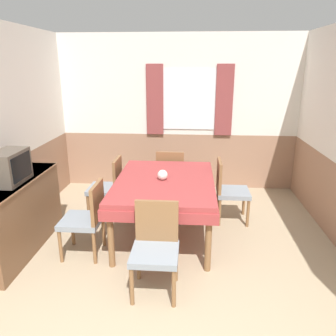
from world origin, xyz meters
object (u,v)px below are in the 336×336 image
chair_left_near (87,217)px  sideboard (16,216)px  chair_right_far (228,189)px  vase (163,175)px  chair_left_far (109,185)px  dining_table (165,187)px  tv (9,167)px  chair_head_near (155,245)px  chair_head_window (170,174)px

chair_left_near → sideboard: size_ratio=0.58×
chair_right_far → vase: size_ratio=6.87×
chair_left_near → chair_left_far: (0.00, 1.00, 0.00)m
chair_right_far → vase: (-0.86, -0.51, 0.35)m
dining_table → tv: (-1.65, -0.51, 0.38)m
chair_left_near → chair_right_far: (1.68, 1.00, 0.00)m
tv → vase: size_ratio=3.76×
chair_head_near → vase: bearing=-88.6°
sideboard → vase: (1.65, 0.47, 0.38)m
tv → vase: tv is taller
chair_head_window → sideboard: (-1.68, -1.53, -0.03)m
dining_table → chair_left_far: bearing=149.1°
chair_left_far → dining_table: bearing=-120.9°
dining_table → chair_head_near: chair_head_near is taller
dining_table → chair_left_far: chair_left_far is taller
chair_head_window → vase: (-0.02, -1.06, 0.35)m
dining_table → vase: (-0.02, -0.01, 0.17)m
chair_right_far → vase: vase is taller
tv → chair_left_near: bearing=0.7°
vase → sideboard: bearing=-164.1°
chair_head_near → chair_right_far: same height
dining_table → chair_head_window: bearing=90.0°
chair_left_near → chair_left_far: bearing=0.0°
chair_left_far → tv: bearing=141.3°
chair_left_far → chair_head_near: size_ratio=1.00×
chair_right_far → sideboard: chair_right_far is taller
chair_left_far → tv: tv is taller
chair_left_near → tv: size_ratio=1.83×
chair_head_window → vase: size_ratio=6.87×
dining_table → chair_head_near: bearing=-90.0°
dining_table → chair_head_window: chair_head_window is taller
chair_head_window → chair_left_far: bearing=-146.9°
chair_left_far → chair_right_far: (1.68, 0.00, 0.00)m
chair_left_near → chair_head_near: bearing=-123.1°
dining_table → chair_head_window: (-0.00, 1.05, -0.18)m
chair_head_near → vase: size_ratio=6.87×
chair_left_near → chair_head_window: (0.84, 1.55, 0.00)m
chair_right_far → tv: (-2.49, -1.01, 0.57)m
chair_left_near → vase: vase is taller
chair_head_near → vase: vase is taller
chair_left_far → chair_head_window: 1.00m
chair_left_near → chair_left_far: 1.00m
vase → dining_table: bearing=18.9°
chair_left_near → sideboard: 0.84m
chair_left_far → chair_right_far: 1.68m
dining_table → chair_right_far: 0.99m
sideboard → tv: tv is taller
chair_left_far → sideboard: 1.29m
dining_table → sideboard: 1.76m
sideboard → tv: 0.60m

